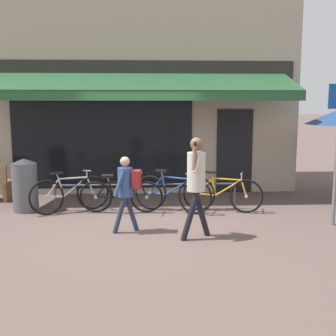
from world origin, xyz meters
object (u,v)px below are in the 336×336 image
object	(u,v)px
bicycle_black	(121,196)
bicycle_blue	(172,193)
pedestrian_child	(127,185)
bicycle_orange	(222,194)
pedestrian_adult	(196,176)
bicycle_silver	(70,194)
litter_bin	(25,185)

from	to	relation	value
bicycle_black	bicycle_blue	xyz separation A→B (m)	(1.06, 0.06, 0.03)
bicycle_blue	pedestrian_child	world-z (taller)	pedestrian_child
bicycle_orange	pedestrian_adult	world-z (taller)	pedestrian_adult
bicycle_blue	pedestrian_adult	distance (m)	1.90
bicycle_silver	bicycle_orange	size ratio (longest dim) A/B	0.96
bicycle_silver	pedestrian_adult	world-z (taller)	pedestrian_adult
bicycle_silver	litter_bin	bearing A→B (deg)	147.00
bicycle_orange	pedestrian_adult	bearing A→B (deg)	-96.76
bicycle_black	litter_bin	size ratio (longest dim) A/B	1.56
bicycle_orange	pedestrian_adult	size ratio (longest dim) A/B	0.96
bicycle_black	bicycle_orange	distance (m)	2.11
bicycle_blue	bicycle_black	bearing A→B (deg)	-150.97
bicycle_silver	bicycle_blue	distance (m)	2.12
pedestrian_adult	pedestrian_child	bearing A→B (deg)	-26.96
bicycle_silver	bicycle_blue	size ratio (longest dim) A/B	0.99
bicycle_blue	bicycle_orange	size ratio (longest dim) A/B	0.97
bicycle_silver	pedestrian_child	xyz separation A→B (m)	(1.25, -1.48, 0.46)
bicycle_silver	litter_bin	world-z (taller)	litter_bin
bicycle_silver	bicycle_black	world-z (taller)	bicycle_silver
bicycle_orange	bicycle_blue	bearing A→B (deg)	-164.11
bicycle_orange	litter_bin	size ratio (longest dim) A/B	1.48
litter_bin	pedestrian_adult	bearing A→B (deg)	-30.55
pedestrian_child	litter_bin	world-z (taller)	pedestrian_child
bicycle_blue	bicycle_orange	distance (m)	1.05
pedestrian_child	bicycle_blue	bearing A→B (deg)	-114.80
bicycle_silver	bicycle_blue	xyz separation A→B (m)	(2.12, -0.11, 0.01)
bicycle_blue	bicycle_orange	world-z (taller)	bicycle_blue
bicycle_silver	pedestrian_child	bearing A→B (deg)	-76.27
bicycle_black	pedestrian_child	size ratio (longest dim) A/B	1.28
bicycle_silver	litter_bin	size ratio (longest dim) A/B	1.42
bicycle_black	litter_bin	world-z (taller)	litter_bin
pedestrian_adult	litter_bin	distance (m)	3.93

